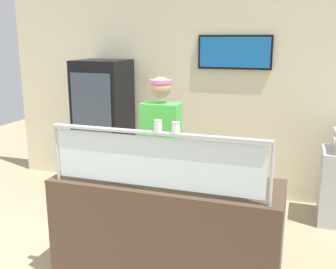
{
  "coord_description": "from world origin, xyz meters",
  "views": [
    {
      "loc": [
        2.02,
        -2.71,
        2.13
      ],
      "look_at": [
        0.98,
        0.38,
        1.34
      ],
      "focal_mm": 42.85,
      "sensor_mm": 36.0,
      "label": 1
    }
  ],
  "objects_px": {
    "pizza_tray": "(138,175)",
    "pepper_flake_shaker": "(176,128)",
    "worker_figure": "(161,151)",
    "pizza_server": "(134,173)",
    "drink_fridge": "(104,127)",
    "parmesan_shaker": "(158,127)"
  },
  "relations": [
    {
      "from": "pizza_server",
      "to": "pepper_flake_shaker",
      "type": "relative_size",
      "value": 3.25
    },
    {
      "from": "pizza_server",
      "to": "drink_fridge",
      "type": "distance_m",
      "value": 2.22
    },
    {
      "from": "pizza_server",
      "to": "worker_figure",
      "type": "xyz_separation_m",
      "value": [
        0.02,
        0.65,
        0.02
      ]
    },
    {
      "from": "pizza_tray",
      "to": "drink_fridge",
      "type": "bearing_deg",
      "value": 125.12
    },
    {
      "from": "pizza_tray",
      "to": "pizza_server",
      "type": "bearing_deg",
      "value": -142.36
    },
    {
      "from": "pizza_tray",
      "to": "pizza_server",
      "type": "xyz_separation_m",
      "value": [
        -0.03,
        -0.02,
        0.02
      ]
    },
    {
      "from": "pepper_flake_shaker",
      "to": "drink_fridge",
      "type": "distance_m",
      "value": 2.76
    },
    {
      "from": "pizza_server",
      "to": "drink_fridge",
      "type": "bearing_deg",
      "value": 135.48
    },
    {
      "from": "worker_figure",
      "to": "parmesan_shaker",
      "type": "bearing_deg",
      "value": -71.78
    },
    {
      "from": "pizza_tray",
      "to": "pizza_server",
      "type": "height_order",
      "value": "pizza_server"
    },
    {
      "from": "pepper_flake_shaker",
      "to": "worker_figure",
      "type": "distance_m",
      "value": 1.12
    },
    {
      "from": "pizza_server",
      "to": "pepper_flake_shaker",
      "type": "height_order",
      "value": "pepper_flake_shaker"
    },
    {
      "from": "pizza_tray",
      "to": "pepper_flake_shaker",
      "type": "height_order",
      "value": "pepper_flake_shaker"
    },
    {
      "from": "pepper_flake_shaker",
      "to": "drink_fridge",
      "type": "xyz_separation_m",
      "value": [
        -1.71,
        2.1,
        -0.55
      ]
    },
    {
      "from": "pizza_tray",
      "to": "parmesan_shaker",
      "type": "height_order",
      "value": "parmesan_shaker"
    },
    {
      "from": "parmesan_shaker",
      "to": "pepper_flake_shaker",
      "type": "distance_m",
      "value": 0.14
    },
    {
      "from": "worker_figure",
      "to": "pepper_flake_shaker",
      "type": "bearing_deg",
      "value": -64.24
    },
    {
      "from": "pizza_tray",
      "to": "worker_figure",
      "type": "xyz_separation_m",
      "value": [
        -0.01,
        0.63,
        0.04
      ]
    },
    {
      "from": "pizza_server",
      "to": "drink_fridge",
      "type": "height_order",
      "value": "drink_fridge"
    },
    {
      "from": "pizza_tray",
      "to": "worker_figure",
      "type": "height_order",
      "value": "worker_figure"
    },
    {
      "from": "pepper_flake_shaker",
      "to": "parmesan_shaker",
      "type": "bearing_deg",
      "value": 180.0
    },
    {
      "from": "worker_figure",
      "to": "drink_fridge",
      "type": "bearing_deg",
      "value": 137.03
    }
  ]
}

